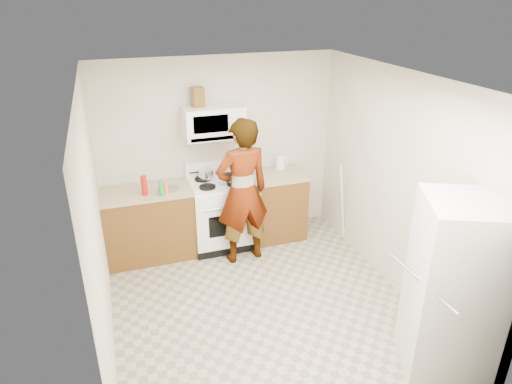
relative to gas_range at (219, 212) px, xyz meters
name	(u,v)px	position (x,y,z in m)	size (l,w,h in m)	color
floor	(262,306)	(0.10, -1.48, -0.49)	(3.60, 3.60, 0.00)	gray
back_wall	(219,151)	(0.10, 0.31, 0.76)	(3.20, 0.02, 2.50)	beige
right_wall	(398,186)	(1.69, -1.48, 0.76)	(0.02, 3.60, 2.50)	beige
cabinet_left	(149,225)	(-0.94, 0.01, -0.04)	(1.12, 0.62, 0.90)	brown
counter_left	(145,192)	(-0.94, 0.01, 0.43)	(1.14, 0.64, 0.04)	tan
cabinet_right	(273,206)	(0.78, 0.01, -0.04)	(0.80, 0.62, 0.90)	brown
counter_right	(274,175)	(0.78, 0.01, 0.43)	(0.82, 0.64, 0.04)	tan
gas_range	(219,212)	(0.00, 0.00, 0.00)	(0.76, 0.65, 1.13)	white
microwave	(214,122)	(0.00, 0.13, 1.21)	(0.76, 0.38, 0.40)	white
person	(242,192)	(0.19, -0.45, 0.46)	(0.69, 0.45, 1.89)	tan
fridge	(454,290)	(1.39, -2.82, 0.36)	(0.70, 0.70, 1.70)	white
kettle	(280,163)	(0.94, 0.19, 0.53)	(0.14, 0.14, 0.16)	white
jug	(198,97)	(-0.18, 0.18, 1.53)	(0.14, 0.14, 0.24)	brown
saucepan	(206,174)	(-0.13, 0.14, 0.52)	(0.20, 0.20, 0.11)	silver
tray	(228,181)	(0.11, -0.07, 0.47)	(0.25, 0.16, 0.05)	silver
bottle_spray	(144,185)	(-0.95, -0.12, 0.57)	(0.07, 0.07, 0.25)	#B6130D
bottle_hot_sauce	(166,187)	(-0.70, -0.16, 0.53)	(0.05, 0.05, 0.16)	orange
bottle_green_cap	(161,188)	(-0.76, -0.21, 0.55)	(0.06, 0.06, 0.20)	#1A903B
pot_lid	(168,189)	(-0.66, -0.04, 0.46)	(0.27, 0.27, 0.01)	white
broom	(342,203)	(1.61, -0.45, 0.10)	(0.03, 0.03, 1.17)	white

